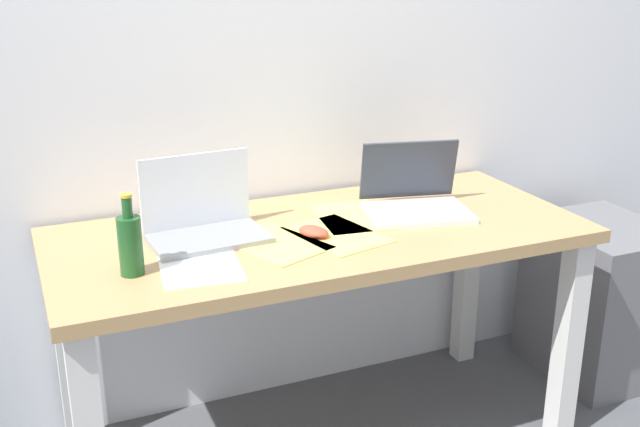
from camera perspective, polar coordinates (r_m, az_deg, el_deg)
back_wall at (r=2.56m, az=-3.71°, el=13.34°), size 5.20×0.08×2.60m
desk at (r=2.35m, az=-0.00°, el=-3.67°), size 1.61×0.70×0.76m
laptop_left at (r=2.25m, az=-8.66°, el=-0.50°), size 0.35×0.23×0.24m
laptop_right at (r=2.47m, az=7.10°, el=1.13°), size 0.37×0.32×0.22m
beer_bottle at (r=2.02m, az=-13.98°, el=-2.17°), size 0.06×0.06×0.22m
computer_mouse at (r=2.24m, az=-0.48°, el=-1.37°), size 0.10×0.12×0.03m
paper_sheet_center at (r=2.26m, az=1.26°, el=-1.58°), size 0.27×0.34×0.00m
paper_sheet_front_left at (r=2.08m, az=-9.01°, el=-3.71°), size 0.25×0.32×0.00m
paper_yellow_folder at (r=2.20m, az=-3.40°, el=-2.23°), size 0.30×0.35×0.00m
paper_sheet_near_back at (r=2.41m, az=2.38°, el=-0.24°), size 0.24×0.32×0.00m
filing_cabinet at (r=3.11m, az=20.07°, el=-5.98°), size 0.40×0.48×0.59m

